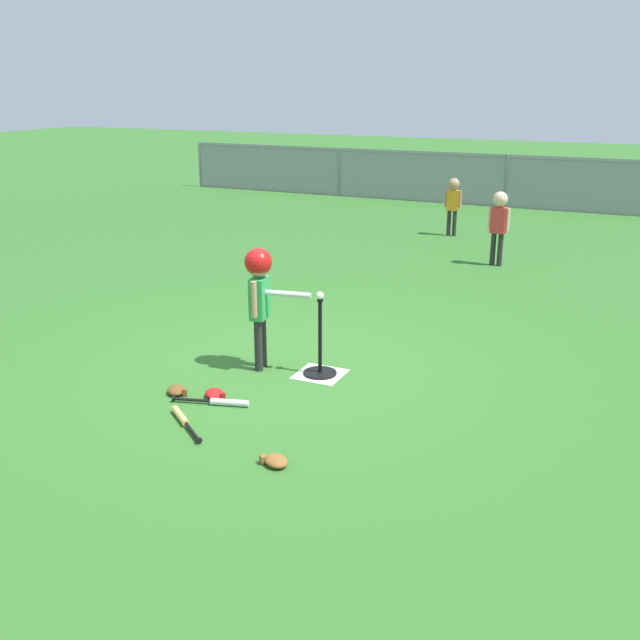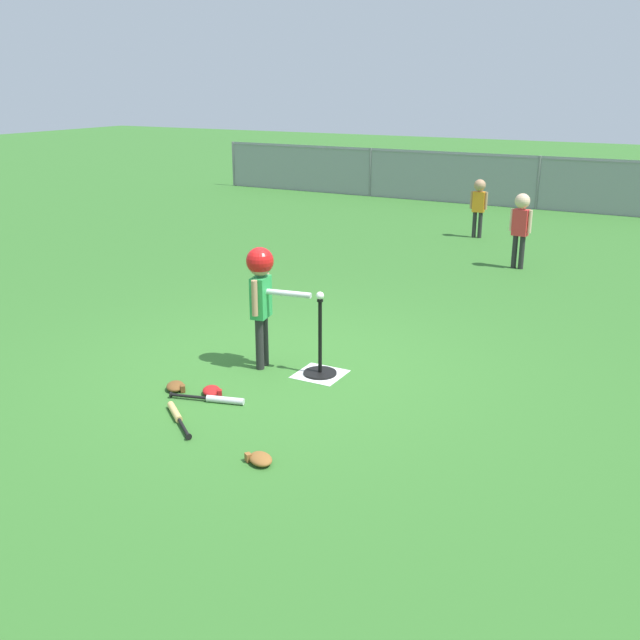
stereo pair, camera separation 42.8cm
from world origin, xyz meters
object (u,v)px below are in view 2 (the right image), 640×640
(batter_child, at_px, (261,283))
(fielder_deep_center, at_px, (521,221))
(batting_tee, at_px, (320,362))
(spare_bat_wood, at_px, (177,415))
(baseball_on_tee, at_px, (320,296))
(fielder_near_right, at_px, (479,200))
(spare_bat_silver, at_px, (218,399))
(glove_by_plate, at_px, (260,459))
(glove_near_bats, at_px, (176,386))
(glove_tossed_aside, at_px, (212,391))

(batter_child, relative_size, fielder_deep_center, 1.07)
(batting_tee, height_order, spare_bat_wood, batting_tee)
(baseball_on_tee, height_order, fielder_near_right, fielder_near_right)
(spare_bat_silver, bearing_deg, glove_by_plate, -38.59)
(batting_tee, distance_m, fielder_deep_center, 5.16)
(spare_bat_wood, relative_size, glove_near_bats, 2.04)
(spare_bat_wood, bearing_deg, batter_child, 89.67)
(batter_child, bearing_deg, spare_bat_wood, -90.33)
(spare_bat_wood, xyz_separation_m, glove_near_bats, (-0.39, 0.47, 0.01))
(baseball_on_tee, relative_size, fielder_near_right, 0.07)
(spare_bat_wood, height_order, glove_by_plate, glove_by_plate)
(spare_bat_silver, height_order, spare_bat_wood, same)
(baseball_on_tee, distance_m, spare_bat_silver, 1.34)
(batting_tee, distance_m, batter_child, 0.94)
(glove_by_plate, bearing_deg, fielder_deep_center, 88.45)
(fielder_near_right, distance_m, glove_by_plate, 8.82)
(fielder_near_right, bearing_deg, batter_child, -89.92)
(baseball_on_tee, xyz_separation_m, fielder_near_right, (-0.60, 7.02, -0.12))
(batting_tee, bearing_deg, spare_bat_silver, -115.91)
(spare_bat_wood, bearing_deg, glove_tossed_aside, 93.83)
(fielder_deep_center, relative_size, glove_by_plate, 4.13)
(fielder_near_right, relative_size, glove_tossed_aside, 3.81)
(fielder_deep_center, bearing_deg, spare_bat_silver, -100.21)
(glove_by_plate, height_order, glove_tossed_aside, same)
(spare_bat_silver, xyz_separation_m, glove_near_bats, (-0.50, 0.04, 0.01))
(batting_tee, relative_size, baseball_on_tee, 10.15)
(baseball_on_tee, distance_m, glove_tossed_aside, 1.32)
(spare_bat_wood, bearing_deg, glove_by_plate, -16.48)
(baseball_on_tee, xyz_separation_m, batter_child, (-0.59, -0.09, 0.07))
(glove_by_plate, bearing_deg, spare_bat_silver, 141.41)
(fielder_deep_center, distance_m, spare_bat_silver, 6.23)
(spare_bat_silver, relative_size, glove_by_plate, 2.49)
(batting_tee, distance_m, spare_bat_silver, 1.11)
(baseball_on_tee, relative_size, glove_tossed_aside, 0.27)
(batter_child, height_order, glove_near_bats, batter_child)
(spare_bat_wood, bearing_deg, fielder_near_right, 90.01)
(batter_child, height_order, glove_by_plate, batter_child)
(spare_bat_wood, distance_m, glove_by_plate, 1.07)
(batting_tee, relative_size, fielder_deep_center, 0.67)
(batter_child, bearing_deg, glove_tossed_aside, -93.19)
(glove_by_plate, relative_size, glove_near_bats, 1.00)
(spare_bat_silver, height_order, glove_by_plate, glove_by_plate)
(spare_bat_silver, height_order, glove_tossed_aside, glove_tossed_aside)
(baseball_on_tee, height_order, spare_bat_silver, baseball_on_tee)
(batter_child, bearing_deg, fielder_near_right, 90.08)
(batting_tee, height_order, glove_near_bats, batting_tee)
(batting_tee, xyz_separation_m, spare_bat_silver, (-0.48, -1.00, -0.10))
(baseball_on_tee, relative_size, glove_near_bats, 0.27)
(batting_tee, bearing_deg, glove_tossed_aside, -125.56)
(batting_tee, height_order, fielder_near_right, fielder_near_right)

